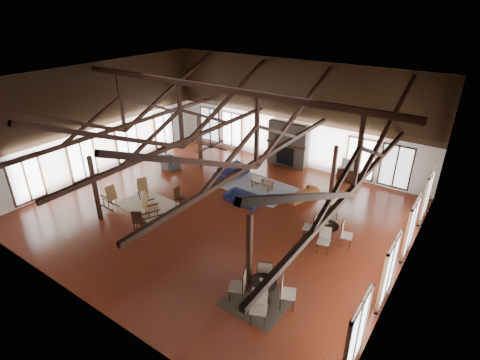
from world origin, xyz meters
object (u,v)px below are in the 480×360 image
Objects in this scene: sofa_navy_left at (232,171)px; sofa_orange at (302,193)px; coffee_table at (262,182)px; tv_console at (349,174)px; sofa_navy_front at (242,198)px; cafe_table_near at (262,288)px; armchair at (170,163)px; cafe_table_far at (328,230)px.

sofa_navy_left reaches higher than sofa_orange.
sofa_orange is 1.49× the size of coffee_table.
coffee_table is 0.96× the size of tv_console.
sofa_navy_front is at bearing -121.97° from tv_console.
cafe_table_near is 1.74× the size of tv_console.
sofa_orange is 0.82× the size of cafe_table_near.
armchair is at bearing -167.66° from coffee_table.
cafe_table_far is at bearing -78.22° from tv_console.
tv_console is (-1.26, 6.04, -0.21)m from cafe_table_far.
tv_console reaches higher than sofa_orange.
cafe_table_near reaches higher than coffee_table.
cafe_table_far reaches higher than sofa_navy_front.
cafe_table_far is 6.17m from tv_console.
tv_console is at bearing -51.29° from sofa_navy_left.
cafe_table_far is at bearing -92.63° from armchair.
sofa_navy_front is 0.82× the size of cafe_table_near.
coffee_table is (0.02, 1.82, 0.13)m from sofa_navy_front.
cafe_table_near reaches higher than armchair.
cafe_table_far is at bearing 85.00° from cafe_table_near.
coffee_table is 1.28× the size of armchair.
cafe_table_far reaches higher than coffee_table.
sofa_orange is at bearing 10.62° from coffee_table.
sofa_navy_left is at bearing -149.74° from tv_console.
tv_console is (5.54, 3.23, 0.01)m from sofa_navy_left.
sofa_orange is at bearing 132.22° from cafe_table_far.
tv_console is (-0.87, 10.45, -0.25)m from cafe_table_near.
cafe_table_far is (10.38, -1.61, 0.21)m from armchair.
cafe_table_far is (2.45, -2.70, 0.26)m from sofa_orange.
sofa_navy_front is 3.00m from sofa_orange.
armchair reaches higher than sofa_orange.
sofa_navy_left is at bearing -74.13° from sofa_orange.
sofa_navy_front is 0.87× the size of sofa_navy_left.
sofa_navy_front is 1.43× the size of tv_console.
sofa_navy_left is at bearing 157.53° from cafe_table_far.
coffee_table is 4.91m from tv_console.
sofa_orange is at bearing -75.94° from armchair.
cafe_table_near is at bearing -95.00° from cafe_table_far.
sofa_navy_front is at bearing -29.21° from sofa_orange.
cafe_table_near is at bearing -54.40° from coffee_table.
coffee_table is 0.55× the size of cafe_table_near.
tv_console is (1.19, 3.34, 0.05)m from sofa_orange.
tv_console reaches higher than coffee_table.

